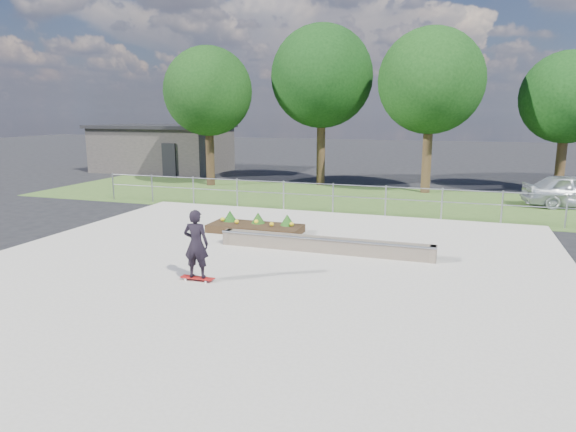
{
  "coord_description": "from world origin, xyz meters",
  "views": [
    {
      "loc": [
        4.53,
        -11.38,
        3.89
      ],
      "look_at": [
        0.2,
        1.5,
        1.1
      ],
      "focal_mm": 32.0,
      "sensor_mm": 36.0,
      "label": 1
    }
  ],
  "objects_px": {
    "skateboarder": "(196,244)",
    "parked_car": "(576,191)",
    "grind_ledge": "(324,245)",
    "planter_bed": "(256,226)"
  },
  "relations": [
    {
      "from": "grind_ledge",
      "to": "planter_bed",
      "type": "height_order",
      "value": "planter_bed"
    },
    {
      "from": "grind_ledge",
      "to": "skateboarder",
      "type": "height_order",
      "value": "skateboarder"
    },
    {
      "from": "grind_ledge",
      "to": "parked_car",
      "type": "bearing_deg",
      "value": 51.41
    },
    {
      "from": "planter_bed",
      "to": "parked_car",
      "type": "relative_size",
      "value": 0.74
    },
    {
      "from": "grind_ledge",
      "to": "planter_bed",
      "type": "xyz_separation_m",
      "value": [
        -2.69,
        1.6,
        -0.02
      ]
    },
    {
      "from": "planter_bed",
      "to": "parked_car",
      "type": "distance_m",
      "value": 13.58
    },
    {
      "from": "grind_ledge",
      "to": "skateboarder",
      "type": "xyz_separation_m",
      "value": [
        -2.14,
        -3.32,
        0.66
      ]
    },
    {
      "from": "grind_ledge",
      "to": "planter_bed",
      "type": "distance_m",
      "value": 3.13
    },
    {
      "from": "planter_bed",
      "to": "parked_car",
      "type": "height_order",
      "value": "parked_car"
    },
    {
      "from": "skateboarder",
      "to": "parked_car",
      "type": "bearing_deg",
      "value": 52.79
    }
  ]
}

